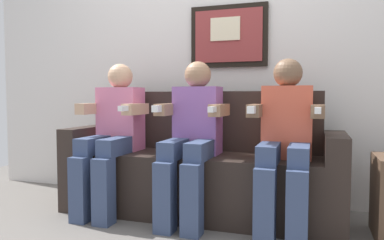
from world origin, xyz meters
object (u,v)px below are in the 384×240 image
object	(u,v)px
person_on_left	(113,131)
person_on_right	(285,137)
person_in_middle	(192,134)
couch	(200,171)

from	to	relation	value
person_on_left	person_on_right	xyz separation A→B (m)	(1.25, -0.00, 0.00)
person_on_left	person_in_middle	bearing A→B (deg)	-0.04
couch	person_on_left	size ratio (longest dim) A/B	1.80
person_on_left	person_in_middle	size ratio (longest dim) A/B	1.00
person_in_middle	person_on_right	xyz separation A→B (m)	(0.62, 0.00, 0.00)
person_on_right	person_in_middle	bearing A→B (deg)	180.00
person_on_left	person_on_right	distance (m)	1.25
person_on_left	person_on_right	size ratio (longest dim) A/B	1.00
person_in_middle	person_on_right	world-z (taller)	same
couch	person_in_middle	distance (m)	0.34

